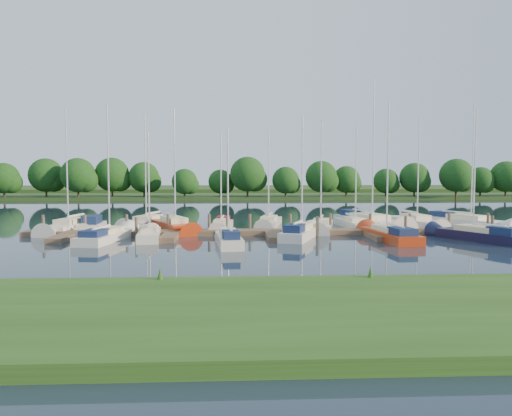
{
  "coord_description": "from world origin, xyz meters",
  "views": [
    {
      "loc": [
        -3.19,
        -32.84,
        5.06
      ],
      "look_at": [
        -1.27,
        8.0,
        2.2
      ],
      "focal_mm": 35.0,
      "sensor_mm": 36.0,
      "label": 1
    }
  ],
  "objects_px": {
    "sailboat_n_0": "(70,228)",
    "motorboat": "(92,227)",
    "sailboat_s_2": "(229,241)",
    "dock": "(272,233)",
    "sailboat_n_5": "(269,223)"
  },
  "relations": [
    {
      "from": "dock",
      "to": "sailboat_n_5",
      "type": "xyz_separation_m",
      "value": [
        0.27,
        7.13,
        0.07
      ]
    },
    {
      "from": "sailboat_n_0",
      "to": "sailboat_n_5",
      "type": "bearing_deg",
      "value": -159.69
    },
    {
      "from": "sailboat_n_5",
      "to": "sailboat_n_0",
      "type": "bearing_deg",
      "value": 22.84
    },
    {
      "from": "sailboat_n_0",
      "to": "sailboat_s_2",
      "type": "relative_size",
      "value": 1.27
    },
    {
      "from": "sailboat_n_5",
      "to": "sailboat_s_2",
      "type": "bearing_deg",
      "value": 84.75
    },
    {
      "from": "sailboat_n_0",
      "to": "sailboat_n_5",
      "type": "xyz_separation_m",
      "value": [
        17.58,
        3.55,
        -0.01
      ]
    },
    {
      "from": "dock",
      "to": "sailboat_n_0",
      "type": "relative_size",
      "value": 3.66
    },
    {
      "from": "motorboat",
      "to": "sailboat_s_2",
      "type": "bearing_deg",
      "value": 139.22
    },
    {
      "from": "motorboat",
      "to": "sailboat_s_2",
      "type": "xyz_separation_m",
      "value": [
        12.17,
        -9.63,
        -0.01
      ]
    },
    {
      "from": "sailboat_n_0",
      "to": "motorboat",
      "type": "xyz_separation_m",
      "value": [
        1.66,
        0.67,
        0.07
      ]
    },
    {
      "from": "dock",
      "to": "motorboat",
      "type": "bearing_deg",
      "value": 164.8
    },
    {
      "from": "dock",
      "to": "sailboat_n_0",
      "type": "distance_m",
      "value": 17.68
    },
    {
      "from": "sailboat_n_5",
      "to": "sailboat_s_2",
      "type": "relative_size",
      "value": 1.11
    },
    {
      "from": "motorboat",
      "to": "sailboat_n_5",
      "type": "xyz_separation_m",
      "value": [
        15.92,
        2.88,
        -0.08
      ]
    },
    {
      "from": "sailboat_n_0",
      "to": "motorboat",
      "type": "bearing_deg",
      "value": -149.06
    }
  ]
}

